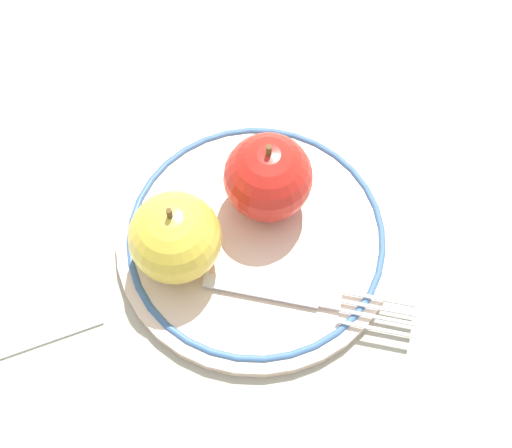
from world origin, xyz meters
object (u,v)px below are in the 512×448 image
(fork, at_px, (302,298))
(napkin_folded, at_px, (9,279))
(plate, at_px, (256,238))
(apple_second_whole, at_px, (268,177))
(apple_red_whole, at_px, (175,238))

(fork, relative_size, napkin_folded, 1.24)
(fork, height_order, napkin_folded, fork)
(napkin_folded, bearing_deg, fork, 126.63)
(plate, bearing_deg, apple_second_whole, -154.59)
(plate, xyz_separation_m, apple_red_whole, (0.06, -0.03, 0.04))
(apple_red_whole, bearing_deg, plate, 149.62)
(fork, distance_m, napkin_folded, 0.25)
(apple_red_whole, xyz_separation_m, apple_second_whole, (-0.09, 0.02, 0.00))
(apple_red_whole, relative_size, fork, 0.52)
(apple_red_whole, relative_size, napkin_folded, 0.65)
(apple_red_whole, bearing_deg, apple_second_whole, 168.30)
(plate, bearing_deg, fork, 74.62)
(plate, distance_m, napkin_folded, 0.21)
(apple_red_whole, bearing_deg, napkin_folded, -42.05)
(napkin_folded, bearing_deg, apple_red_whole, 137.95)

